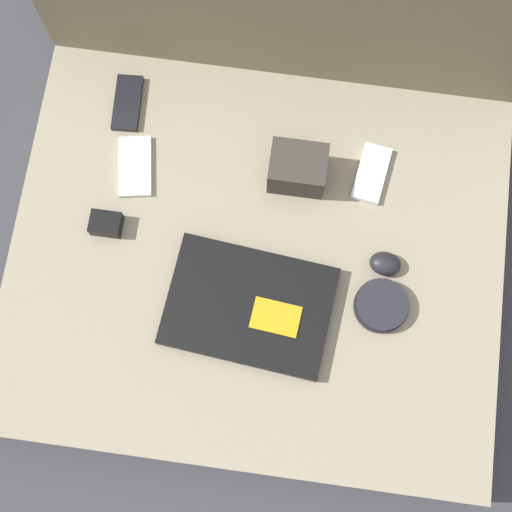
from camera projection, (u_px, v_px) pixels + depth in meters
The scene contains 10 objects.
ground_plane at pixel (256, 271), 1.49m from camera, with size 8.00×8.00×0.00m, color #38383D.
couch_seat at pixel (256, 265), 1.44m from camera, with size 0.96×0.79×0.11m.
laptop at pixel (249, 306), 1.35m from camera, with size 0.33×0.25×0.03m.
computer_mouse at pixel (385, 264), 1.36m from camera, with size 0.06×0.05×0.03m.
speaker_puck at pixel (381, 305), 1.35m from camera, with size 0.10×0.10×0.03m.
phone_silver at pixel (371, 173), 1.42m from camera, with size 0.07×0.13×0.01m.
phone_black at pixel (135, 167), 1.42m from camera, with size 0.09×0.13×0.01m.
phone_small at pixel (127, 103), 1.45m from camera, with size 0.06×0.12×0.01m.
camera_pouch at pixel (298, 169), 1.38m from camera, with size 0.11×0.09×0.08m.
charger_brick at pixel (106, 224), 1.38m from camera, with size 0.06×0.05×0.03m.
Camera 1 is at (0.04, -0.32, 1.46)m, focal length 50.00 mm.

